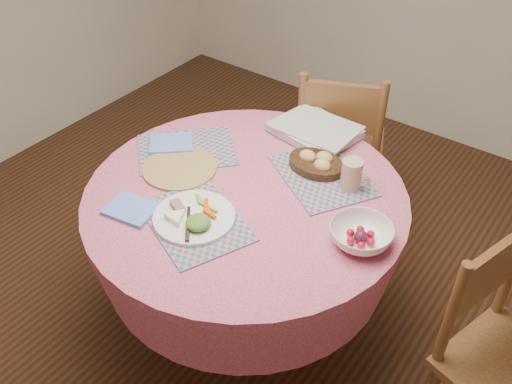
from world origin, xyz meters
TOP-DOWN VIEW (x-y plane):
  - ground at (0.00, 0.00)m, footprint 4.00×4.00m
  - dining_table at (0.00, 0.00)m, footprint 1.24×1.24m
  - chair_right at (1.01, 0.11)m, footprint 0.50×0.51m
  - chair_back at (-0.04, 0.83)m, footprint 0.57×0.56m
  - placemat_front at (-0.04, -0.24)m, footprint 0.49×0.43m
  - placemat_left at (-0.37, 0.08)m, footprint 0.49×0.50m
  - placemat_back at (0.18, 0.27)m, footprint 0.50×0.47m
  - wicker_trivet at (-0.31, -0.03)m, footprint 0.30×0.30m
  - napkin_near at (-0.27, -0.33)m, footprint 0.20×0.17m
  - napkin_far at (-0.44, 0.07)m, footprint 0.23×0.22m
  - dinner_plate at (-0.05, -0.24)m, footprint 0.30×0.30m
  - bread_bowl at (0.13, 0.29)m, footprint 0.23×0.23m
  - latte_mug at (0.31, 0.26)m, footprint 0.12×0.08m
  - fruit_bowl at (0.48, 0.02)m, footprint 0.22×0.22m
  - newspaper_stack at (0.00, 0.50)m, footprint 0.38×0.33m

SIDE VIEW (x-z plane):
  - ground at x=0.00m, z-range 0.00..0.00m
  - chair_right at x=1.01m, z-range 0.02..0.92m
  - chair_back at x=-0.04m, z-range 0.02..0.97m
  - dining_table at x=0.00m, z-range 0.18..0.93m
  - placemat_front at x=-0.04m, z-range 0.75..0.76m
  - placemat_left at x=-0.37m, z-range 0.75..0.76m
  - placemat_back at x=0.18m, z-range 0.75..0.76m
  - wicker_trivet at x=-0.31m, z-range 0.75..0.76m
  - napkin_near at x=-0.27m, z-range 0.75..0.76m
  - napkin_far at x=-0.44m, z-range 0.76..0.77m
  - dinner_plate at x=-0.05m, z-range 0.74..0.80m
  - newspaper_stack at x=0.00m, z-range 0.76..0.80m
  - bread_bowl at x=0.13m, z-range 0.74..0.82m
  - fruit_bowl at x=0.48m, z-range 0.75..0.82m
  - latte_mug at x=0.31m, z-range 0.76..0.88m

